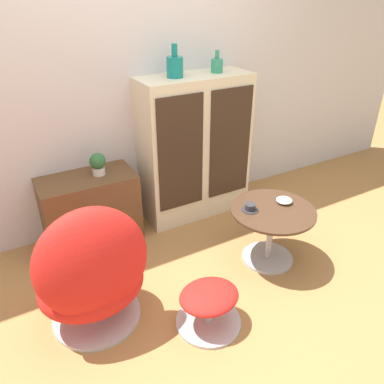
% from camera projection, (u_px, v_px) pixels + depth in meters
% --- Properties ---
extents(ground_plane, '(12.00, 12.00, 0.00)m').
position_uv_depth(ground_plane, '(211.00, 311.00, 2.38)').
color(ground_plane, '#A87542').
extents(wall_back, '(6.40, 0.06, 2.60)m').
position_uv_depth(wall_back, '(120.00, 65.00, 2.77)').
color(wall_back, silver).
rests_on(wall_back, ground_plane).
extents(sideboard, '(0.92, 0.38, 1.21)m').
position_uv_depth(sideboard, '(195.00, 148.00, 3.17)').
color(sideboard, beige).
rests_on(sideboard, ground_plane).
extents(tv_console, '(0.71, 0.38, 0.56)m').
position_uv_depth(tv_console, '(91.00, 210.00, 2.92)').
color(tv_console, brown).
rests_on(tv_console, ground_plane).
extents(egg_chair, '(0.63, 0.58, 0.85)m').
position_uv_depth(egg_chair, '(92.00, 275.00, 2.12)').
color(egg_chair, '#B7B7BC').
rests_on(egg_chair, ground_plane).
extents(ottoman, '(0.40, 0.40, 0.26)m').
position_uv_depth(ottoman, '(209.00, 303.00, 2.22)').
color(ottoman, '#B7B7BC').
rests_on(ottoman, ground_plane).
extents(coffee_table, '(0.60, 0.60, 0.44)m').
position_uv_depth(coffee_table, '(271.00, 226.00, 2.69)').
color(coffee_table, '#B7B7BC').
rests_on(coffee_table, ground_plane).
extents(vase_leftmost, '(0.12, 0.12, 0.24)m').
position_uv_depth(vase_leftmost, '(175.00, 66.00, 2.76)').
color(vase_leftmost, '#147A75').
rests_on(vase_leftmost, sideboard).
extents(vase_inner_left, '(0.09, 0.09, 0.17)m').
position_uv_depth(vase_inner_left, '(217.00, 65.00, 2.93)').
color(vase_inner_left, '#2D8E6B').
rests_on(vase_inner_left, sideboard).
extents(potted_plant, '(0.12, 0.12, 0.17)m').
position_uv_depth(potted_plant, '(98.00, 163.00, 2.78)').
color(potted_plant, silver).
rests_on(potted_plant, tv_console).
extents(teacup, '(0.12, 0.12, 0.05)m').
position_uv_depth(teacup, '(250.00, 208.00, 2.61)').
color(teacup, '#2D2D33').
rests_on(teacup, coffee_table).
extents(bowl, '(0.12, 0.12, 0.04)m').
position_uv_depth(bowl, '(284.00, 200.00, 2.70)').
color(bowl, beige).
rests_on(bowl, coffee_table).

